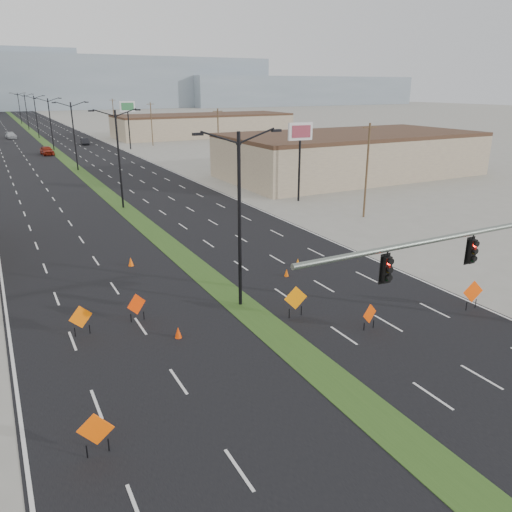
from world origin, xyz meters
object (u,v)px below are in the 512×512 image
signal_mast (497,254)px  car_left (47,151)px  streetlight_2 (74,134)px  construction_sign_2 (137,305)px  car_far (11,136)px  construction_sign_4 (370,315)px  streetlight_4 (36,115)px  streetlight_6 (19,107)px  streetlight_3 (51,123)px  cone_3 (131,262)px  cone_2 (298,262)px  pole_sign_east_near (300,138)px  streetlight_0 (239,216)px  construction_sign_0 (96,431)px  construction_sign_5 (473,293)px  construction_sign_1 (81,318)px  streetlight_5 (26,111)px  cone_1 (286,273)px  construction_sign_3 (296,299)px  streetlight_1 (119,156)px  cone_0 (178,332)px  car_mid (85,142)px

signal_mast → car_left: bearing=96.9°
streetlight_2 → construction_sign_2: 55.78m
car_far → construction_sign_4: bearing=-89.7°
streetlight_4 → streetlight_6: (0.00, 56.00, 0.00)m
streetlight_3 → cone_3: size_ratio=15.49×
cone_2 → pole_sign_east_near: 22.59m
signal_mast → streetlight_0: bearing=130.5°
streetlight_3 → cone_3: streetlight_3 is taller
construction_sign_0 → construction_sign_5: size_ratio=0.96×
car_far → construction_sign_1: (-2.76, -113.53, 0.24)m
streetlight_4 → streetlight_5: (0.00, 28.00, 0.00)m
streetlight_2 → construction_sign_4: 62.36m
streetlight_4 → streetlight_5: 28.00m
streetlight_4 → cone_2: streetlight_4 is taller
cone_1 → construction_sign_1: bearing=-170.7°
streetlight_6 → pole_sign_east_near: streetlight_6 is taller
streetlight_5 → cone_1: streetlight_5 is taller
streetlight_3 → construction_sign_1: bearing=-96.1°
cone_1 → cone_2: size_ratio=0.90×
streetlight_3 → cone_3: (-3.97, -74.31, -5.10)m
streetlight_5 → construction_sign_1: size_ratio=5.97×
signal_mast → streetlight_2: (-8.56, 66.00, 0.63)m
construction_sign_3 → cone_3: 13.94m
car_left → construction_sign_0: bearing=-99.7°
streetlight_5 → streetlight_1: bearing=-90.0°
construction_sign_1 → cone_0: construction_sign_1 is taller
streetlight_6 → construction_sign_5: 175.26m
construction_sign_3 → construction_sign_4: size_ratio=1.26×
car_left → construction_sign_0: (-8.02, -86.28, 0.18)m
construction_sign_5 → car_far: bearing=109.3°
car_far → construction_sign_5: construction_sign_5 is taller
car_left → construction_sign_5: (13.50, -84.12, 0.22)m
construction_sign_2 → cone_0: 3.24m
cone_2 → cone_3: (-10.52, 5.71, 0.02)m
streetlight_5 → car_mid: streetlight_5 is taller
streetlight_5 → construction_sign_5: bearing=-85.5°
construction_sign_3 → cone_2: (4.56, 6.87, -0.78)m
streetlight_5 → cone_0: bearing=-91.9°
streetlight_0 → car_left: size_ratio=2.07×
construction_sign_2 → cone_1: (10.76, 1.97, -0.69)m
construction_sign_0 → pole_sign_east_near: (28.27, 31.15, 5.91)m
streetlight_5 → streetlight_6: bearing=90.0°
car_mid → cone_3: 82.95m
streetlight_3 → construction_sign_1: streetlight_3 is taller
car_left → construction_sign_4: bearing=-89.9°
streetlight_2 → car_mid: 36.92m
car_far → construction_sign_4: 120.47m
car_mid → streetlight_3: bearing=-130.1°
streetlight_2 → construction_sign_3: streetlight_2 is taller
streetlight_1 → signal_mast: bearing=-77.3°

